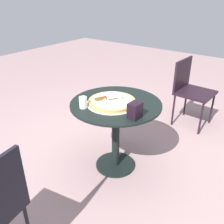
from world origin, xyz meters
TOP-DOWN VIEW (x-y plane):
  - ground_plane at (0.00, 0.00)m, footprint 10.00×10.00m
  - patio_table at (0.00, 0.00)m, footprint 0.81×0.81m
  - pizza_on_tray at (-0.02, -0.04)m, footprint 0.45×0.45m
  - pizza_server at (-0.06, -0.06)m, footprint 0.14×0.21m
  - drinking_cup at (-0.16, -0.25)m, footprint 0.06×0.06m
  - napkin_dispenser at (0.28, -0.14)m, footprint 0.09×0.11m
  - patio_chair_near at (0.22, 1.28)m, footprint 0.44×0.44m

SIDE VIEW (x-z plane):
  - ground_plane at x=0.00m, z-range 0.00..0.00m
  - patio_chair_near at x=0.22m, z-range 0.08..0.91m
  - patio_table at x=0.00m, z-range 0.17..0.86m
  - pizza_on_tray at x=-0.02m, z-range 0.68..0.74m
  - drinking_cup at x=-0.16m, z-range 0.69..0.79m
  - pizza_server at x=-0.06m, z-range 0.74..0.76m
  - napkin_dispenser at x=0.28m, z-range 0.69..0.82m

